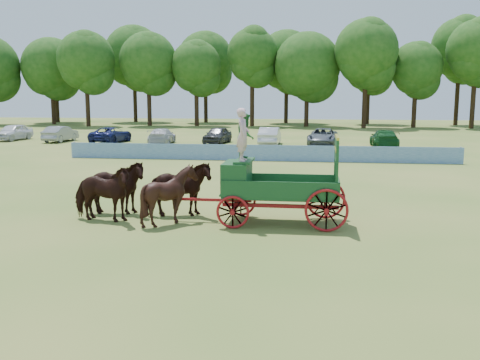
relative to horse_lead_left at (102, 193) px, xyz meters
name	(u,v)px	position (x,y,z in m)	size (l,w,h in m)	color
ground	(229,227)	(4.45, -0.18, -0.99)	(160.00, 160.00, 0.00)	olive
horse_lead_left	(102,193)	(0.00, 0.00, 0.00)	(1.06, 2.34, 1.97)	black
horse_lead_right	(114,188)	(0.00, 1.10, 0.00)	(1.06, 2.34, 1.97)	black
horse_wheel_left	(170,195)	(2.40, 0.00, 0.00)	(1.60, 1.79, 1.98)	black
horse_wheel_right	(178,189)	(2.40, 1.10, 0.00)	(1.06, 2.34, 1.97)	black
farm_dray	(259,174)	(5.35, 0.57, 0.69)	(6.00, 2.00, 3.88)	#A31710
sponsor_banner	(258,153)	(3.45, 17.82, -0.46)	(26.00, 0.08, 1.05)	#1A5092
parked_cars	(195,135)	(-3.47, 29.62, -0.26)	(36.53, 6.77, 1.57)	silver
treeline	(246,59)	(-2.72, 59.40, 8.32)	(89.33, 21.80, 15.23)	#382314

